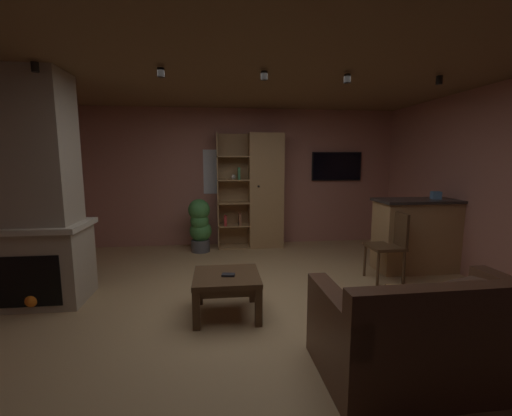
{
  "coord_description": "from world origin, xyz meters",
  "views": [
    {
      "loc": [
        -0.45,
        -3.43,
        1.62
      ],
      "look_at": [
        0.0,
        0.4,
        1.05
      ],
      "focal_mm": 23.22,
      "sensor_mm": 36.0,
      "label": 1
    }
  ],
  "objects_px": {
    "leather_couch": "(434,338)",
    "potted_floor_plant": "(200,224)",
    "tissue_box": "(436,195)",
    "bookshelf_cabinet": "(261,191)",
    "dining_chair": "(391,241)",
    "coffee_table": "(227,282)",
    "table_book_0": "(228,275)",
    "kitchen_bar_counter": "(422,235)",
    "wall_mounted_tv": "(336,166)",
    "stone_fireplace": "(38,202)"
  },
  "relations": [
    {
      "from": "leather_couch",
      "to": "potted_floor_plant",
      "type": "relative_size",
      "value": 1.77
    },
    {
      "from": "kitchen_bar_counter",
      "to": "potted_floor_plant",
      "type": "relative_size",
      "value": 1.47
    },
    {
      "from": "bookshelf_cabinet",
      "to": "tissue_box",
      "type": "xyz_separation_m",
      "value": [
        2.32,
        -1.62,
        0.07
      ]
    },
    {
      "from": "coffee_table",
      "to": "wall_mounted_tv",
      "type": "bearing_deg",
      "value": 52.75
    },
    {
      "from": "stone_fireplace",
      "to": "leather_couch",
      "type": "relative_size",
      "value": 1.54
    },
    {
      "from": "dining_chair",
      "to": "potted_floor_plant",
      "type": "distance_m",
      "value": 3.12
    },
    {
      "from": "leather_couch",
      "to": "wall_mounted_tv",
      "type": "xyz_separation_m",
      "value": [
        0.72,
        4.11,
        1.18
      ]
    },
    {
      "from": "leather_couch",
      "to": "coffee_table",
      "type": "distance_m",
      "value": 1.92
    },
    {
      "from": "stone_fireplace",
      "to": "coffee_table",
      "type": "xyz_separation_m",
      "value": [
        2.05,
        -0.57,
        -0.8
      ]
    },
    {
      "from": "table_book_0",
      "to": "dining_chair",
      "type": "bearing_deg",
      "value": 20.24
    },
    {
      "from": "bookshelf_cabinet",
      "to": "potted_floor_plant",
      "type": "relative_size",
      "value": 2.22
    },
    {
      "from": "coffee_table",
      "to": "potted_floor_plant",
      "type": "height_order",
      "value": "potted_floor_plant"
    },
    {
      "from": "bookshelf_cabinet",
      "to": "dining_chair",
      "type": "relative_size",
      "value": 2.27
    },
    {
      "from": "dining_chair",
      "to": "potted_floor_plant",
      "type": "height_order",
      "value": "potted_floor_plant"
    },
    {
      "from": "table_book_0",
      "to": "wall_mounted_tv",
      "type": "bearing_deg",
      "value": 53.37
    },
    {
      "from": "stone_fireplace",
      "to": "tissue_box",
      "type": "xyz_separation_m",
      "value": [
        5.09,
        0.53,
        -0.04
      ]
    },
    {
      "from": "bookshelf_cabinet",
      "to": "tissue_box",
      "type": "height_order",
      "value": "bookshelf_cabinet"
    },
    {
      "from": "stone_fireplace",
      "to": "coffee_table",
      "type": "height_order",
      "value": "stone_fireplace"
    },
    {
      "from": "coffee_table",
      "to": "table_book_0",
      "type": "height_order",
      "value": "table_book_0"
    },
    {
      "from": "leather_couch",
      "to": "tissue_box",
      "type": "bearing_deg",
      "value": 55.89
    },
    {
      "from": "coffee_table",
      "to": "potted_floor_plant",
      "type": "relative_size",
      "value": 0.72
    },
    {
      "from": "dining_chair",
      "to": "table_book_0",
      "type": "bearing_deg",
      "value": -159.76
    },
    {
      "from": "bookshelf_cabinet",
      "to": "kitchen_bar_counter",
      "type": "relative_size",
      "value": 1.51
    },
    {
      "from": "kitchen_bar_counter",
      "to": "coffee_table",
      "type": "bearing_deg",
      "value": -159.08
    },
    {
      "from": "table_book_0",
      "to": "potted_floor_plant",
      "type": "xyz_separation_m",
      "value": [
        -0.41,
        2.51,
        0.04
      ]
    },
    {
      "from": "kitchen_bar_counter",
      "to": "wall_mounted_tv",
      "type": "distance_m",
      "value": 2.16
    },
    {
      "from": "kitchen_bar_counter",
      "to": "table_book_0",
      "type": "bearing_deg",
      "value": -158.21
    },
    {
      "from": "bookshelf_cabinet",
      "to": "table_book_0",
      "type": "bearing_deg",
      "value": -104.38
    },
    {
      "from": "coffee_table",
      "to": "wall_mounted_tv",
      "type": "xyz_separation_m",
      "value": [
        2.23,
        2.93,
        1.13
      ]
    },
    {
      "from": "tissue_box",
      "to": "coffee_table",
      "type": "height_order",
      "value": "tissue_box"
    },
    {
      "from": "tissue_box",
      "to": "bookshelf_cabinet",
      "type": "bearing_deg",
      "value": 145.06
    },
    {
      "from": "bookshelf_cabinet",
      "to": "leather_couch",
      "type": "bearing_deg",
      "value": -78.7
    },
    {
      "from": "leather_couch",
      "to": "potted_floor_plant",
      "type": "height_order",
      "value": "potted_floor_plant"
    },
    {
      "from": "stone_fireplace",
      "to": "potted_floor_plant",
      "type": "relative_size",
      "value": 2.72
    },
    {
      "from": "kitchen_bar_counter",
      "to": "potted_floor_plant",
      "type": "bearing_deg",
      "value": 157.37
    },
    {
      "from": "bookshelf_cabinet",
      "to": "dining_chair",
      "type": "distance_m",
      "value": 2.51
    },
    {
      "from": "bookshelf_cabinet",
      "to": "table_book_0",
      "type": "relative_size",
      "value": 15.79
    },
    {
      "from": "tissue_box",
      "to": "potted_floor_plant",
      "type": "height_order",
      "value": "tissue_box"
    },
    {
      "from": "kitchen_bar_counter",
      "to": "leather_couch",
      "type": "bearing_deg",
      "value": -121.11
    },
    {
      "from": "dining_chair",
      "to": "potted_floor_plant",
      "type": "bearing_deg",
      "value": 146.86
    },
    {
      "from": "stone_fireplace",
      "to": "dining_chair",
      "type": "relative_size",
      "value": 2.77
    },
    {
      "from": "kitchen_bar_counter",
      "to": "dining_chair",
      "type": "bearing_deg",
      "value": -153.37
    },
    {
      "from": "stone_fireplace",
      "to": "table_book_0",
      "type": "bearing_deg",
      "value": -16.49
    },
    {
      "from": "stone_fireplace",
      "to": "kitchen_bar_counter",
      "type": "xyz_separation_m",
      "value": [
        4.93,
        0.54,
        -0.62
      ]
    },
    {
      "from": "tissue_box",
      "to": "leather_couch",
      "type": "distance_m",
      "value": 2.87
    },
    {
      "from": "kitchen_bar_counter",
      "to": "tissue_box",
      "type": "height_order",
      "value": "tissue_box"
    },
    {
      "from": "stone_fireplace",
      "to": "leather_couch",
      "type": "xyz_separation_m",
      "value": [
        3.55,
        -1.75,
        -0.85
      ]
    },
    {
      "from": "table_book_0",
      "to": "potted_floor_plant",
      "type": "relative_size",
      "value": 0.14
    },
    {
      "from": "coffee_table",
      "to": "potted_floor_plant",
      "type": "bearing_deg",
      "value": 99.06
    },
    {
      "from": "stone_fireplace",
      "to": "table_book_0",
      "type": "xyz_separation_m",
      "value": [
        2.06,
        -0.61,
        -0.7
      ]
    }
  ]
}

